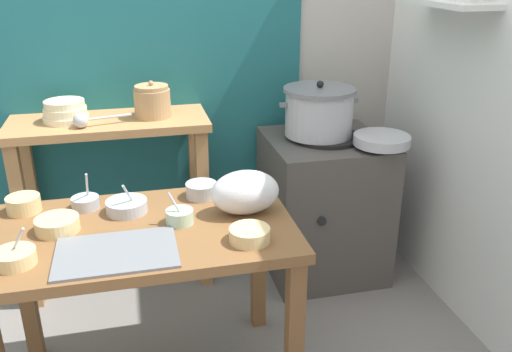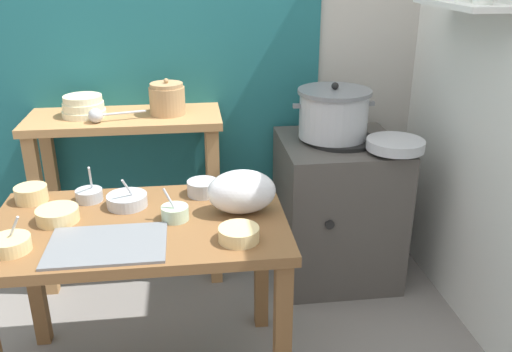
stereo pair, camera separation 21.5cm
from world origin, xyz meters
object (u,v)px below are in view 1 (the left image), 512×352
Objects in this scene: prep_bowl_1 at (15,257)px; prep_bowl_2 at (57,224)px; prep_bowl_0 at (127,206)px; prep_bowl_6 at (250,234)px; bowl_stack_enamel at (65,111)px; prep_bowl_5 at (201,189)px; back_shelf_table at (113,162)px; steamer_pot at (319,111)px; prep_bowl_4 at (24,204)px; clay_pot at (152,101)px; serving_tray at (117,252)px; ladle at (83,120)px; plastic_bag at (245,192)px; prep_bowl_7 at (85,202)px; prep_bowl_3 at (180,216)px; wide_pan at (382,140)px; stove_block at (323,205)px.

prep_bowl_2 is (0.11, 0.21, 0.00)m from prep_bowl_1.
prep_bowl_0 is 1.10× the size of prep_bowl_6.
prep_bowl_6 is at bearing -57.23° from bowl_stack_enamel.
prep_bowl_5 is (0.56, -0.63, -0.20)m from bowl_stack_enamel.
back_shelf_table is 6.71× the size of prep_bowl_6.
steamer_pot reaches higher than bowl_stack_enamel.
prep_bowl_4 is at bearing -118.58° from back_shelf_table.
prep_bowl_0 is (-0.15, -0.69, -0.23)m from clay_pot.
serving_tray is (0.02, -1.00, 0.05)m from back_shelf_table.
ladle is at bearing 65.98° from prep_bowl_4.
prep_bowl_4 reaches higher than prep_bowl_6.
prep_bowl_7 is (-0.60, 0.18, -0.06)m from plastic_bag.
prep_bowl_3 reaches higher than prep_bowl_6.
prep_bowl_0 reaches higher than prep_bowl_6.
prep_bowl_0 is at bearing 165.75° from plastic_bag.
prep_bowl_4 is at bearing -101.94° from bowl_stack_enamel.
steamer_pot is at bearing 19.41° from prep_bowl_4.
prep_bowl_2 reaches higher than serving_tray.
prep_bowl_5 is (-0.93, -0.28, -0.05)m from wide_pan.
serving_tray is at bearing -100.96° from clay_pot.
prep_bowl_4 is at bearing -114.02° from ladle.
ladle is 1.67× the size of prep_bowl_7.
ladle reaches higher than prep_bowl_6.
prep_bowl_5 is (0.11, 0.22, 0.00)m from prep_bowl_3.
ladle is at bearing 91.70° from prep_bowl_7.
prep_bowl_6 is at bearing -35.59° from prep_bowl_7.
prep_bowl_3 is at bearing -5.61° from prep_bowl_2.
bowl_stack_enamel is at bearing 110.10° from prep_bowl_0.
prep_bowl_5 is at bearing -1.77° from prep_bowl_4.
prep_bowl_3 is 1.01× the size of prep_bowl_5.
clay_pot is 0.69× the size of plastic_bag.
serving_tray is 3.08× the size of prep_bowl_3.
bowl_stack_enamel is 1.08m from plastic_bag.
plastic_bag is 0.63m from prep_bowl_7.
serving_tray is at bearing -49.93° from prep_bowl_4.
prep_bowl_7 reaches higher than serving_tray.
prep_bowl_6 is at bearing -57.44° from ladle.
back_shelf_table is 6.17× the size of prep_bowl_2.
bowl_stack_enamel is at bearing 177.67° from clay_pot.
bowl_stack_enamel is 1.32× the size of prep_bowl_7.
prep_bowl_6 is 0.89× the size of prep_bowl_7.
serving_tray is at bearing -157.17° from plastic_bag.
steamer_pot is at bearing 30.49° from prep_bowl_0.
bowl_stack_enamel reaches higher than back_shelf_table.
prep_bowl_2 is 1.21× the size of prep_bowl_5.
back_shelf_table is 0.33m from bowl_stack_enamel.
prep_bowl_2 is (0.01, -0.80, -0.20)m from bowl_stack_enamel.
stove_block is 2.90× the size of ladle.
steamer_pot is at bearing 28.99° from prep_bowl_2.
prep_bowl_3 is at bearing -172.94° from plastic_bag.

